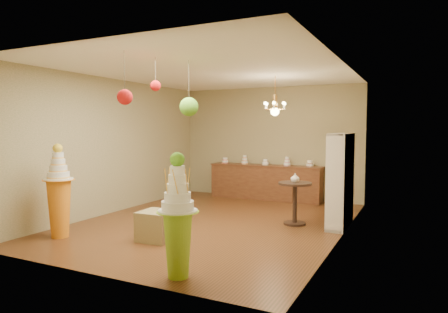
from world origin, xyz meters
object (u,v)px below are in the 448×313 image
at_px(pedestal_orange, 59,200).
at_px(round_table, 295,197).
at_px(pedestal_green, 178,227).
at_px(sideboard, 265,181).

distance_m(pedestal_orange, round_table, 4.35).
xyz_separation_m(pedestal_orange, round_table, (3.41, 2.70, -0.11)).
xyz_separation_m(pedestal_green, round_table, (0.54, 3.39, -0.11)).
bearing_deg(round_table, pedestal_green, -99.00).
distance_m(pedestal_green, pedestal_orange, 2.96).
xyz_separation_m(pedestal_orange, sideboard, (1.90, 5.13, -0.18)).
relative_size(pedestal_orange, sideboard, 0.54).
relative_size(pedestal_green, sideboard, 0.53).
relative_size(pedestal_orange, round_table, 1.95).
bearing_deg(round_table, pedestal_orange, -141.64).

